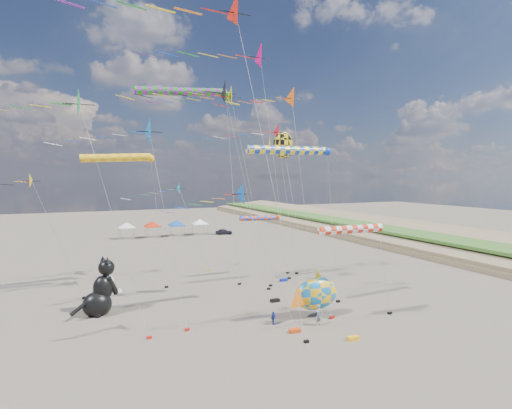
{
  "coord_description": "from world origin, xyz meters",
  "views": [
    {
      "loc": [
        -14.32,
        -22.18,
        12.34
      ],
      "look_at": [
        0.82,
        12.0,
        9.72
      ],
      "focal_mm": 28.0,
      "sensor_mm": 36.0,
      "label": 1
    }
  ],
  "objects_px": {
    "child_blue": "(273,318)",
    "fish_inflatable": "(316,294)",
    "child_green": "(309,299)",
    "person_adult": "(319,315)",
    "cat_inflatable": "(100,286)",
    "parked_car": "(224,232)"
  },
  "relations": [
    {
      "from": "child_blue",
      "to": "fish_inflatable",
      "type": "bearing_deg",
      "value": -29.46
    },
    {
      "from": "fish_inflatable",
      "to": "child_green",
      "type": "relative_size",
      "value": 4.69
    },
    {
      "from": "person_adult",
      "to": "child_blue",
      "type": "bearing_deg",
      "value": 128.22
    },
    {
      "from": "cat_inflatable",
      "to": "person_adult",
      "type": "xyz_separation_m",
      "value": [
        16.45,
        -10.12,
        -1.72
      ]
    },
    {
      "from": "person_adult",
      "to": "child_blue",
      "type": "distance_m",
      "value": 3.79
    },
    {
      "from": "fish_inflatable",
      "to": "child_blue",
      "type": "bearing_deg",
      "value": -177.3
    },
    {
      "from": "cat_inflatable",
      "to": "child_blue",
      "type": "bearing_deg",
      "value": -56.57
    },
    {
      "from": "person_adult",
      "to": "child_blue",
      "type": "xyz_separation_m",
      "value": [
        -3.38,
        1.68,
        -0.32
      ]
    },
    {
      "from": "child_green",
      "to": "parked_car",
      "type": "height_order",
      "value": "child_green"
    },
    {
      "from": "child_green",
      "to": "parked_car",
      "type": "xyz_separation_m",
      "value": [
        8.21,
        48.07,
        -0.02
      ]
    },
    {
      "from": "cat_inflatable",
      "to": "child_green",
      "type": "distance_m",
      "value": 19.26
    },
    {
      "from": "fish_inflatable",
      "to": "child_green",
      "type": "distance_m",
      "value": 3.26
    },
    {
      "from": "child_blue",
      "to": "parked_car",
      "type": "xyz_separation_m",
      "value": [
        13.5,
        51.01,
        0.05
      ]
    },
    {
      "from": "person_adult",
      "to": "parked_car",
      "type": "height_order",
      "value": "person_adult"
    },
    {
      "from": "fish_inflatable",
      "to": "parked_car",
      "type": "height_order",
      "value": "fish_inflatable"
    },
    {
      "from": "fish_inflatable",
      "to": "child_blue",
      "type": "distance_m",
      "value": 4.54
    },
    {
      "from": "child_green",
      "to": "child_blue",
      "type": "xyz_separation_m",
      "value": [
        -5.29,
        -2.94,
        -0.07
      ]
    },
    {
      "from": "fish_inflatable",
      "to": "child_blue",
      "type": "relative_size",
      "value": 5.3
    },
    {
      "from": "person_adult",
      "to": "parked_car",
      "type": "xyz_separation_m",
      "value": [
        10.12,
        52.69,
        -0.26
      ]
    },
    {
      "from": "child_green",
      "to": "parked_car",
      "type": "relative_size",
      "value": 0.35
    },
    {
      "from": "cat_inflatable",
      "to": "child_green",
      "type": "bearing_deg",
      "value": -40.39
    },
    {
      "from": "person_adult",
      "to": "parked_car",
      "type": "bearing_deg",
      "value": 53.74
    }
  ]
}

